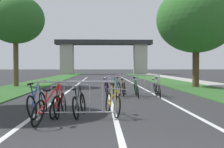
{
  "coord_description": "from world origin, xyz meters",
  "views": [
    {
      "loc": [
        -0.38,
        -3.95,
        1.44
      ],
      "look_at": [
        0.51,
        21.34,
        0.8
      ],
      "focal_mm": 46.49,
      "sensor_mm": 36.0,
      "label": 1
    }
  ],
  "objects_px": {
    "bicycle_purple_3": "(107,88)",
    "bicycle_orange_8": "(124,88)",
    "tree_right_pine_far": "(196,19)",
    "bicycle_white_4": "(155,88)",
    "bicycle_red_10": "(60,104)",
    "bicycle_teal_7": "(117,89)",
    "tree_left_pine_near": "(16,19)",
    "crowd_barrier_second": "(137,86)",
    "bicycle_green_2": "(136,89)",
    "bicycle_black_5": "(79,104)",
    "bicycle_yellow_1": "(113,103)",
    "crowd_barrier_nearest": "(77,100)",
    "bicycle_blue_6": "(37,104)",
    "bicycle_silver_9": "(158,90)",
    "bicycle_red_0": "(47,109)"
  },
  "relations": [
    {
      "from": "bicycle_purple_3",
      "to": "bicycle_orange_8",
      "type": "relative_size",
      "value": 1.01
    },
    {
      "from": "tree_right_pine_far",
      "to": "bicycle_purple_3",
      "type": "height_order",
      "value": "tree_right_pine_far"
    },
    {
      "from": "bicycle_white_4",
      "to": "bicycle_red_10",
      "type": "height_order",
      "value": "bicycle_red_10"
    },
    {
      "from": "bicycle_teal_7",
      "to": "bicycle_orange_8",
      "type": "bearing_deg",
      "value": -102.5
    },
    {
      "from": "bicycle_teal_7",
      "to": "bicycle_orange_8",
      "type": "distance_m",
      "value": 0.86
    },
    {
      "from": "tree_left_pine_near",
      "to": "crowd_barrier_second",
      "type": "xyz_separation_m",
      "value": [
        7.88,
        -6.87,
        -4.29
      ]
    },
    {
      "from": "bicycle_green_2",
      "to": "bicycle_black_5",
      "type": "height_order",
      "value": "bicycle_green_2"
    },
    {
      "from": "tree_left_pine_near",
      "to": "bicycle_purple_3",
      "type": "relative_size",
      "value": 3.95
    },
    {
      "from": "bicycle_green_2",
      "to": "bicycle_red_10",
      "type": "relative_size",
      "value": 1.03
    },
    {
      "from": "bicycle_orange_8",
      "to": "bicycle_yellow_1",
      "type": "bearing_deg",
      "value": -88.92
    },
    {
      "from": "bicycle_yellow_1",
      "to": "bicycle_white_4",
      "type": "xyz_separation_m",
      "value": [
        2.36,
        6.04,
        -0.0
      ]
    },
    {
      "from": "tree_left_pine_near",
      "to": "bicycle_white_4",
      "type": "height_order",
      "value": "tree_left_pine_near"
    },
    {
      "from": "bicycle_purple_3",
      "to": "bicycle_orange_8",
      "type": "distance_m",
      "value": 0.85
    },
    {
      "from": "bicycle_black_5",
      "to": "bicycle_teal_7",
      "type": "bearing_deg",
      "value": 82.57
    },
    {
      "from": "tree_left_pine_near",
      "to": "tree_right_pine_far",
      "type": "bearing_deg",
      "value": -5.08
    },
    {
      "from": "bicycle_white_4",
      "to": "bicycle_orange_8",
      "type": "height_order",
      "value": "bicycle_orange_8"
    },
    {
      "from": "crowd_barrier_nearest",
      "to": "bicycle_purple_3",
      "type": "xyz_separation_m",
      "value": [
        0.94,
        6.6,
        -0.15
      ]
    },
    {
      "from": "bicycle_green_2",
      "to": "bicycle_white_4",
      "type": "height_order",
      "value": "bicycle_green_2"
    },
    {
      "from": "bicycle_teal_7",
      "to": "crowd_barrier_nearest",
      "type": "bearing_deg",
      "value": 89.86
    },
    {
      "from": "bicycle_red_10",
      "to": "bicycle_teal_7",
      "type": "bearing_deg",
      "value": 72.95
    },
    {
      "from": "tree_left_pine_near",
      "to": "crowd_barrier_second",
      "type": "bearing_deg",
      "value": -41.07
    },
    {
      "from": "bicycle_teal_7",
      "to": "bicycle_yellow_1",
      "type": "bearing_deg",
      "value": 99.18
    },
    {
      "from": "tree_right_pine_far",
      "to": "bicycle_white_4",
      "type": "bearing_deg",
      "value": -126.0
    },
    {
      "from": "tree_right_pine_far",
      "to": "bicycle_purple_3",
      "type": "relative_size",
      "value": 4.23
    },
    {
      "from": "bicycle_blue_6",
      "to": "bicycle_red_10",
      "type": "height_order",
      "value": "bicycle_blue_6"
    },
    {
      "from": "bicycle_yellow_1",
      "to": "bicycle_silver_9",
      "type": "relative_size",
      "value": 1.0
    },
    {
      "from": "bicycle_red_0",
      "to": "bicycle_teal_7",
      "type": "bearing_deg",
      "value": 84.21
    },
    {
      "from": "bicycle_teal_7",
      "to": "bicycle_black_5",
      "type": "bearing_deg",
      "value": 89.28
    },
    {
      "from": "bicycle_red_0",
      "to": "bicycle_teal_7",
      "type": "height_order",
      "value": "bicycle_red_0"
    },
    {
      "from": "bicycle_yellow_1",
      "to": "bicycle_red_10",
      "type": "relative_size",
      "value": 1.02
    },
    {
      "from": "crowd_barrier_nearest",
      "to": "bicycle_purple_3",
      "type": "distance_m",
      "value": 6.67
    },
    {
      "from": "tree_left_pine_near",
      "to": "bicycle_black_5",
      "type": "relative_size",
      "value": 3.93
    },
    {
      "from": "bicycle_teal_7",
      "to": "bicycle_red_10",
      "type": "distance_m",
      "value": 5.62
    },
    {
      "from": "tree_right_pine_far",
      "to": "bicycle_orange_8",
      "type": "relative_size",
      "value": 4.28
    },
    {
      "from": "bicycle_teal_7",
      "to": "bicycle_blue_6",
      "type": "bearing_deg",
      "value": 77.98
    },
    {
      "from": "bicycle_red_10",
      "to": "bicycle_white_4",
      "type": "bearing_deg",
      "value": 60.66
    },
    {
      "from": "bicycle_white_4",
      "to": "bicycle_orange_8",
      "type": "relative_size",
      "value": 1.01
    },
    {
      "from": "bicycle_red_0",
      "to": "bicycle_red_10",
      "type": "bearing_deg",
      "value": 93.85
    },
    {
      "from": "tree_left_pine_near",
      "to": "bicycle_yellow_1",
      "type": "distance_m",
      "value": 14.7
    },
    {
      "from": "tree_right_pine_far",
      "to": "bicycle_orange_8",
      "type": "xyz_separation_m",
      "value": [
        -5.4,
        -5.34,
        -4.34
      ]
    },
    {
      "from": "bicycle_blue_6",
      "to": "crowd_barrier_second",
      "type": "bearing_deg",
      "value": 63.6
    },
    {
      "from": "bicycle_green_2",
      "to": "bicycle_blue_6",
      "type": "relative_size",
      "value": 1.02
    },
    {
      "from": "bicycle_white_4",
      "to": "bicycle_teal_7",
      "type": "relative_size",
      "value": 0.95
    },
    {
      "from": "tree_left_pine_near",
      "to": "bicycle_teal_7",
      "type": "bearing_deg",
      "value": -46.49
    },
    {
      "from": "bicycle_orange_8",
      "to": "bicycle_teal_7",
      "type": "bearing_deg",
      "value": -107.59
    },
    {
      "from": "bicycle_red_0",
      "to": "bicycle_orange_8",
      "type": "bearing_deg",
      "value": 83.33
    },
    {
      "from": "crowd_barrier_second",
      "to": "bicycle_blue_6",
      "type": "height_order",
      "value": "crowd_barrier_second"
    },
    {
      "from": "tree_left_pine_near",
      "to": "bicycle_purple_3",
      "type": "distance_m",
      "value": 10.05
    },
    {
      "from": "crowd_barrier_second",
      "to": "bicycle_teal_7",
      "type": "distance_m",
      "value": 1.09
    },
    {
      "from": "bicycle_white_4",
      "to": "bicycle_blue_6",
      "type": "distance_m",
      "value": 7.67
    }
  ]
}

